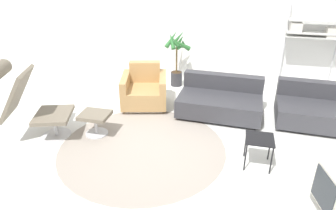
{
  "coord_description": "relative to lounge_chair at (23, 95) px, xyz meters",
  "views": [
    {
      "loc": [
        1.28,
        -3.84,
        2.51
      ],
      "look_at": [
        0.35,
        0.13,
        0.55
      ],
      "focal_mm": 32.0,
      "sensor_mm": 36.0,
      "label": 1
    }
  ],
  "objects": [
    {
      "name": "ground_plane",
      "position": [
        1.75,
        0.37,
        -0.72
      ],
      "size": [
        12.0,
        12.0,
        0.0
      ],
      "primitive_type": "plane",
      "color": "silver"
    },
    {
      "name": "wall_back",
      "position": [
        1.75,
        3.12,
        0.68
      ],
      "size": [
        12.0,
        0.09,
        2.8
      ],
      "color": "white",
      "rests_on": "ground_plane"
    },
    {
      "name": "round_rug",
      "position": [
        1.8,
        0.1,
        -0.72
      ],
      "size": [
        2.48,
        2.48,
        0.01
      ],
      "color": "gray",
      "rests_on": "ground_plane"
    },
    {
      "name": "lounge_chair",
      "position": [
        0.0,
        0.0,
        0.0
      ],
      "size": [
        1.17,
        0.87,
        1.2
      ],
      "rotation": [
        0.0,
        0.0,
        -1.26
      ],
      "color": "#BCBCC1",
      "rests_on": "ground_plane"
    },
    {
      "name": "ottoman",
      "position": [
        0.97,
        0.31,
        -0.45
      ],
      "size": [
        0.46,
        0.39,
        0.37
      ],
      "color": "#BCBCC1",
      "rests_on": "ground_plane"
    },
    {
      "name": "armchair_red",
      "position": [
        1.4,
        1.54,
        -0.43
      ],
      "size": [
        1.0,
        0.99,
        0.78
      ],
      "rotation": [
        0.0,
        0.0,
        3.38
      ],
      "color": "silver",
      "rests_on": "ground_plane"
    },
    {
      "name": "couch_low",
      "position": [
        2.83,
        1.49,
        -0.48
      ],
      "size": [
        1.49,
        0.98,
        0.65
      ],
      "rotation": [
        0.0,
        0.0,
        3.09
      ],
      "color": "black",
      "rests_on": "ground_plane"
    },
    {
      "name": "couch_second",
      "position": [
        4.37,
        1.5,
        -0.48
      ],
      "size": [
        1.2,
        0.97,
        0.65
      ],
      "rotation": [
        0.0,
        0.0,
        3.09
      ],
      "color": "black",
      "rests_on": "ground_plane"
    },
    {
      "name": "side_table",
      "position": [
        3.44,
        0.06,
        -0.35
      ],
      "size": [
        0.37,
        0.37,
        0.42
      ],
      "color": "black",
      "rests_on": "ground_plane"
    },
    {
      "name": "potted_plant",
      "position": [
        1.79,
        2.66,
        -0.09
      ],
      "size": [
        0.6,
        0.61,
        1.21
      ],
      "color": "#333338",
      "rests_on": "ground_plane"
    },
    {
      "name": "shelf_unit",
      "position": [
        4.46,
        2.89,
        0.56
      ],
      "size": [
        1.03,
        0.28,
        1.81
      ],
      "color": "#BCBCC1",
      "rests_on": "ground_plane"
    }
  ]
}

